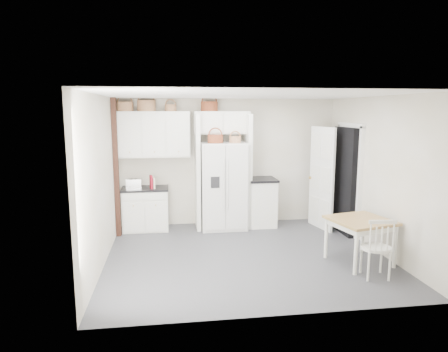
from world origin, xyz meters
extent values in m
plane|color=#41424C|center=(0.00, 0.00, 0.00)|extent=(4.50, 4.50, 0.00)
plane|color=white|center=(0.00, 0.00, 2.60)|extent=(4.50, 4.50, 0.00)
plane|color=tan|center=(0.00, 2.00, 1.30)|extent=(4.50, 0.00, 4.50)
plane|color=tan|center=(-2.25, 0.00, 1.30)|extent=(0.00, 4.00, 4.00)
plane|color=tan|center=(2.25, 0.00, 1.30)|extent=(0.00, 4.00, 4.00)
cube|color=silver|center=(-0.15, 1.63, 0.87)|extent=(0.90, 0.72, 1.74)
cube|color=white|center=(-1.71, 1.70, 0.41)|extent=(0.88, 0.56, 0.82)
cube|color=white|center=(0.65, 1.70, 0.47)|extent=(0.54, 0.64, 0.95)
cube|color=olive|center=(1.70, -0.56, 0.35)|extent=(1.01, 1.01, 0.70)
cube|color=white|center=(1.67, -1.11, 0.43)|extent=(0.47, 0.43, 0.87)
cube|color=black|center=(-1.71, 1.70, 0.84)|extent=(0.92, 0.59, 0.04)
cube|color=black|center=(0.65, 1.70, 0.97)|extent=(0.58, 0.69, 0.04)
cube|color=silver|center=(-1.91, 1.60, 0.95)|extent=(0.29, 0.17, 0.20)
cube|color=maroon|center=(-1.58, 1.62, 0.98)|extent=(0.07, 0.18, 0.26)
cube|color=beige|center=(-1.53, 1.62, 0.96)|extent=(0.07, 0.14, 0.21)
cylinder|color=brown|center=(-2.04, 1.83, 2.44)|extent=(0.32, 0.32, 0.18)
cylinder|color=brown|center=(-1.63, 1.83, 2.45)|extent=(0.35, 0.35, 0.21)
cylinder|color=brown|center=(-1.17, 1.83, 2.42)|extent=(0.23, 0.23, 0.13)
cylinder|color=brown|center=(-0.40, 1.83, 2.45)|extent=(0.34, 0.34, 0.19)
cylinder|color=brown|center=(-0.32, 1.53, 1.82)|extent=(0.30, 0.30, 0.16)
cylinder|color=brown|center=(0.07, 1.53, 1.80)|extent=(0.23, 0.23, 0.12)
cube|color=white|center=(-1.50, 1.83, 1.90)|extent=(1.40, 0.34, 0.90)
cube|color=white|center=(-0.15, 1.83, 2.12)|extent=(1.12, 0.34, 0.45)
cube|color=white|center=(-0.66, 1.70, 1.15)|extent=(0.08, 0.60, 2.30)
cube|color=white|center=(0.36, 1.70, 1.15)|extent=(0.08, 0.60, 2.30)
cube|color=black|center=(-2.20, 1.35, 1.30)|extent=(0.09, 0.09, 2.60)
cube|color=black|center=(2.16, 1.00, 1.02)|extent=(0.18, 0.85, 2.05)
cube|color=white|center=(1.80, 1.33, 1.02)|extent=(0.21, 0.79, 2.05)
camera|label=1|loc=(-1.22, -6.19, 2.36)|focal=32.00mm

